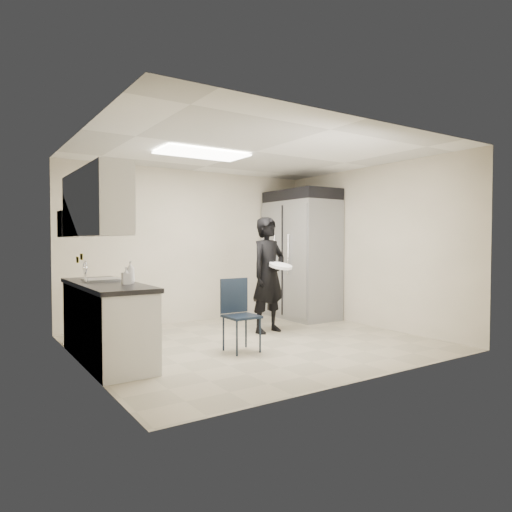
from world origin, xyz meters
TOP-DOWN VIEW (x-y plane):
  - floor at (0.00, 0.00)m, footprint 4.50×4.50m
  - ceiling at (0.00, 0.00)m, footprint 4.50×4.50m
  - back_wall at (0.00, 2.00)m, footprint 4.50×0.00m
  - left_wall at (-2.25, 0.00)m, footprint 0.00×4.00m
  - right_wall at (2.25, 0.00)m, footprint 0.00×4.00m
  - ceiling_panel at (-0.60, 0.40)m, footprint 1.20×0.60m
  - lower_counter at (-1.95, 0.20)m, footprint 0.60×1.90m
  - countertop at (-1.95, 0.20)m, footprint 0.64×1.95m
  - sink at (-1.93, 0.45)m, footprint 0.42×0.40m
  - faucet at (-2.13, 0.45)m, footprint 0.02×0.02m
  - upper_cabinets at (-2.08, 0.20)m, footprint 0.35×1.80m
  - towel_dispenser at (-2.14, 1.35)m, footprint 0.22×0.30m
  - notice_sticker_left at (-2.24, 0.10)m, footprint 0.00×0.12m
  - notice_sticker_right at (-2.24, 0.30)m, footprint 0.00×0.12m
  - commercial_fridge at (1.83, 1.27)m, footprint 0.80×1.35m
  - fridge_compressor at (1.83, 1.27)m, footprint 0.80×1.35m
  - folding_chair at (-0.42, -0.31)m, footprint 0.40×0.40m
  - man_tuxedo at (0.56, 0.50)m, footprint 0.71×0.54m
  - bucket_lid at (0.61, 0.26)m, footprint 0.40×0.40m
  - soap_bottle_a at (-1.75, -0.08)m, footprint 0.10×0.10m
  - soap_bottle_b at (-1.82, -0.13)m, footprint 0.09×0.09m

SIDE VIEW (x-z plane):
  - floor at x=0.00m, z-range 0.00..0.00m
  - lower_counter at x=-1.95m, z-range 0.00..0.86m
  - folding_chair at x=-0.42m, z-range 0.00..0.89m
  - sink at x=-1.93m, z-range 0.80..0.94m
  - man_tuxedo at x=0.56m, z-range 0.00..1.75m
  - countertop at x=-1.95m, z-range 0.86..0.91m
  - soap_bottle_b at x=-1.82m, z-range 0.91..1.11m
  - faucet at x=-2.13m, z-range 0.90..1.14m
  - bucket_lid at x=0.61m, z-range 1.00..1.04m
  - soap_bottle_a at x=-1.75m, z-range 0.91..1.17m
  - commercial_fridge at x=1.83m, z-range 0.00..2.10m
  - notice_sticker_right at x=-2.24m, z-range 1.15..1.21m
  - notice_sticker_left at x=-2.24m, z-range 1.19..1.25m
  - back_wall at x=0.00m, z-range -0.95..3.55m
  - left_wall at x=-2.25m, z-range -0.70..3.30m
  - right_wall at x=2.25m, z-range -0.70..3.30m
  - towel_dispenser at x=-2.14m, z-range 1.45..1.80m
  - upper_cabinets at x=-2.08m, z-range 1.45..2.20m
  - fridge_compressor at x=1.83m, z-range 2.10..2.30m
  - ceiling_panel at x=-0.60m, z-range 2.56..2.58m
  - ceiling at x=0.00m, z-range 2.60..2.60m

